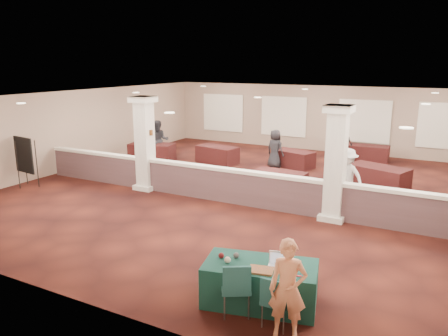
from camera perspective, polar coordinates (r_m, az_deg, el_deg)
The scene contains 33 objects.
ground at distance 14.99m, azimuth 4.21°, elevation -3.05°, with size 16.00×16.00×0.00m, color #431810.
wall_back at distance 22.09m, azimuth 12.72°, elevation 6.31°, with size 16.00×0.04×3.20m, color gray.
wall_front at distance 8.16m, azimuth -18.97°, elevation -6.42°, with size 16.00×0.04×3.20m, color gray.
wall_left at distance 19.20m, azimuth -18.20°, elevation 4.90°, with size 0.04×16.00×3.20m, color gray.
ceiling at distance 14.40m, azimuth 4.43°, elevation 9.24°, with size 16.00×16.00×0.02m, color silver.
partition_wall at distance 13.52m, azimuth 1.69°, elevation -2.37°, with size 15.60×0.28×1.10m.
column_left at distance 15.10m, azimuth -10.30°, elevation 3.29°, with size 0.72×0.72×3.20m.
column_right at distance 12.27m, azimuth 14.39°, elevation 0.70°, with size 0.72×0.72×3.20m.
sconce_left at distance 15.22m, azimuth -11.19°, elevation 4.71°, with size 0.12×0.12×0.18m.
sconce_right at distance 14.88m, azimuth -9.51°, elevation 4.58°, with size 0.12×0.12×0.18m.
near_table at distance 8.22m, azimuth 4.74°, elevation -14.81°, with size 2.02×1.01×0.78m, color #103C34.
conf_chair_main at distance 7.50m, azimuth 6.75°, elevation -16.50°, with size 0.47×0.48×0.92m.
conf_chair_side at distance 7.73m, azimuth 1.62°, elevation -15.03°, with size 0.69×0.69×1.00m.
easel_board at distance 16.72m, azimuth -24.67°, elevation 1.49°, with size 1.05×0.58×1.78m.
woman at distance 7.20m, azimuth 8.34°, elevation -15.38°, with size 0.59×0.40×1.65m, color #F8856B.
far_table_front_left at distance 19.70m, azimuth -9.38°, elevation 2.04°, with size 1.94×0.97×0.79m, color black.
far_table_front_center at distance 14.90m, azimuth 7.26°, elevation -1.80°, with size 1.76×0.88×0.71m, color black.
far_table_front_right at distance 16.01m, azimuth 19.44°, elevation -1.22°, with size 1.99×0.99×0.81m, color black.
far_table_back_left at distance 19.08m, azimuth -0.88°, elevation 1.76°, with size 1.81×0.90×0.73m, color black.
far_table_back_center at distance 18.57m, azimuth 9.03°, elevation 1.20°, with size 1.71×0.86×0.69m, color black.
far_table_back_right at distance 20.32m, azimuth 18.21°, elevation 1.80°, with size 1.80×0.90×0.73m, color black.
attendee_a at distance 19.74m, azimuth -8.49°, elevation 3.59°, with size 0.86×0.48×1.80m, color black.
attendee_b at distance 13.87m, azimuth 15.69°, elevation -1.11°, with size 1.13×0.52×1.77m, color beige.
attendee_c at distance 18.89m, azimuth 14.97°, elevation 2.86°, with size 1.07×0.51×1.82m, color black.
attendee_d at distance 18.26m, azimuth 6.68°, elevation 2.52°, with size 0.79×0.43×1.60m, color black.
laptop_base at distance 7.95m, azimuth 7.05°, elevation -12.69°, with size 0.35×0.24×0.02m, color silver.
laptop_screen at distance 8.00m, azimuth 7.19°, elevation -11.50°, with size 0.35×0.01×0.23m, color silver.
screen_glow at distance 8.00m, azimuth 7.18°, elevation -11.62°, with size 0.32×0.00×0.20m, color #ACB7CE.
knitting at distance 7.79m, azimuth 4.85°, elevation -13.15°, with size 0.43×0.32×0.03m, color orange.
yarn_cream at distance 8.03m, azimuth 0.46°, elevation -11.91°, with size 0.12×0.12×0.12m, color beige.
yarn_red at distance 8.21m, azimuth -0.36°, elevation -11.36°, with size 0.11×0.11×0.11m, color maroon.
yarn_grey at distance 8.21m, azimuth 1.60°, elevation -11.33°, with size 0.11×0.11×0.11m, color #525156.
scissors at distance 7.70m, azimuth 9.62°, elevation -13.72°, with size 0.13×0.03×0.01m, color red.
Camera 1 is at (5.71, -13.17, 4.30)m, focal length 35.00 mm.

